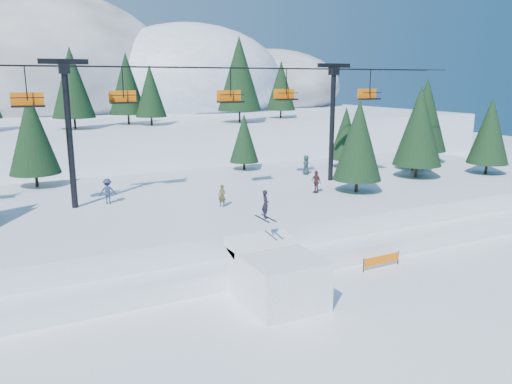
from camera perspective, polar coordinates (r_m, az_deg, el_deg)
name	(u,v)px	position (r m, az deg, el deg)	size (l,w,h in m)	color
ground	(321,318)	(25.38, 7.47, -14.14)	(160.00, 160.00, 0.00)	white
mid_shelf	(195,210)	(40.14, -6.98, -2.04)	(70.00, 22.00, 2.50)	white
berm	(250,257)	(31.52, -0.72, -7.45)	(70.00, 6.00, 1.10)	white
mountain_ridge	(53,90)	(92.30, -22.19, 10.72)	(119.00, 60.39, 26.46)	white
jump_kicker	(276,276)	(26.53, 2.35, -9.52)	(3.78, 5.15, 5.68)	white
chairlift	(205,107)	(39.30, -5.82, 9.61)	(46.00, 3.21, 10.28)	black
conifer_stand	(199,136)	(39.70, -6.58, 6.41)	(62.70, 18.05, 9.57)	black
distant_skiers	(226,181)	(40.29, -3.42, 1.25)	(20.36, 8.78, 1.88)	#482329
banner_near	(381,260)	(32.03, 14.12, -7.53)	(2.86, 0.14, 0.90)	black
banner_far	(380,248)	(34.08, 13.98, -6.28)	(2.61, 1.22, 0.90)	black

